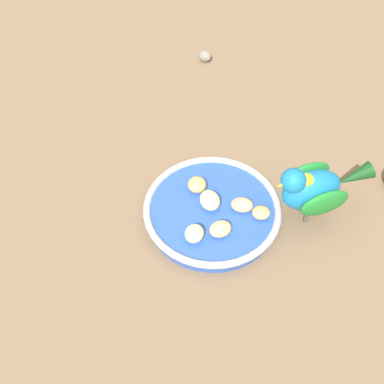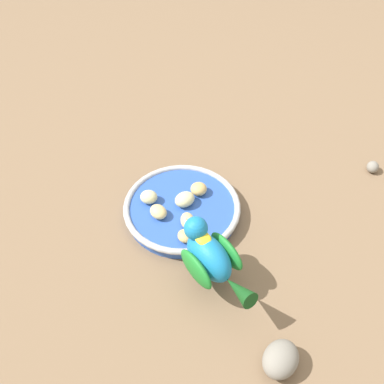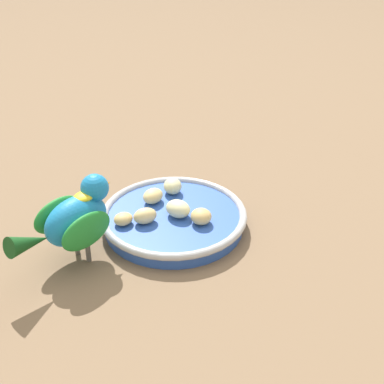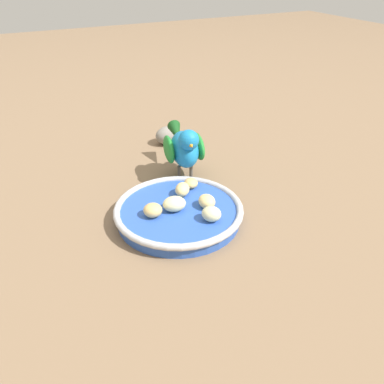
{
  "view_description": "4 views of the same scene",
  "coord_description": "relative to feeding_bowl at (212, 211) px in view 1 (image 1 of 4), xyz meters",
  "views": [
    {
      "loc": [
        -0.42,
        0.28,
        0.66
      ],
      "look_at": [
        -0.01,
        0.02,
        0.05
      ],
      "focal_mm": 47.42,
      "sensor_mm": 36.0,
      "label": 1
    },
    {
      "loc": [
        -0.4,
        -0.37,
        0.62
      ],
      "look_at": [
        -0.01,
        -0.01,
        0.05
      ],
      "focal_mm": 40.14,
      "sensor_mm": 36.0,
      "label": 2
    },
    {
      "loc": [
        0.33,
        -0.59,
        0.47
      ],
      "look_at": [
        -0.0,
        0.01,
        0.06
      ],
      "focal_mm": 52.02,
      "sensor_mm": 36.0,
      "label": 3
    },
    {
      "loc": [
        0.21,
        0.53,
        0.4
      ],
      "look_at": [
        -0.04,
        0.02,
        0.06
      ],
      "focal_mm": 38.62,
      "sensor_mm": 36.0,
      "label": 4
    }
  ],
  "objects": [
    {
      "name": "ground_plane",
      "position": [
        0.03,
        -0.0,
        -0.02
      ],
      "size": [
        4.0,
        4.0,
        0.0
      ],
      "primitive_type": "plane",
      "color": "#7A6047"
    },
    {
      "name": "feeding_bowl",
      "position": [
        0.0,
        0.0,
        0.0
      ],
      "size": [
        0.22,
        0.22,
        0.03
      ],
      "color": "#2D56B7",
      "rests_on": "ground_plane"
    },
    {
      "name": "apple_piece_0",
      "position": [
        -0.05,
        -0.06,
        0.02
      ],
      "size": [
        0.03,
        0.04,
        0.02
      ],
      "primitive_type": "ellipsoid",
      "rotation": [
        0.0,
        0.0,
        4.34
      ],
      "color": "tan",
      "rests_on": "feeding_bowl"
    },
    {
      "name": "apple_piece_1",
      "position": [
        0.05,
        0.0,
        0.02
      ],
      "size": [
        0.04,
        0.04,
        0.02
      ],
      "primitive_type": "ellipsoid",
      "rotation": [
        0.0,
        0.0,
        2.66
      ],
      "color": "tan",
      "rests_on": "feeding_bowl"
    },
    {
      "name": "apple_piece_2",
      "position": [
        -0.03,
        -0.04,
        0.02
      ],
      "size": [
        0.04,
        0.04,
        0.02
      ],
      "primitive_type": "ellipsoid",
      "rotation": [
        0.0,
        0.0,
        0.92
      ],
      "color": "#E5C67F",
      "rests_on": "feeding_bowl"
    },
    {
      "name": "apple_piece_3",
      "position": [
        0.01,
        -0.01,
        0.02
      ],
      "size": [
        0.04,
        0.04,
        0.02
      ],
      "primitive_type": "ellipsoid",
      "rotation": [
        0.0,
        0.0,
        2.94
      ],
      "color": "beige",
      "rests_on": "feeding_bowl"
    },
    {
      "name": "apple_piece_4",
      "position": [
        -0.03,
        0.05,
        0.02
      ],
      "size": [
        0.04,
        0.04,
        0.02
      ],
      "primitive_type": "ellipsoid",
      "rotation": [
        0.0,
        0.0,
        5.36
      ],
      "color": "beige",
      "rests_on": "feeding_bowl"
    },
    {
      "name": "apple_piece_5",
      "position": [
        -0.05,
        0.01,
        0.02
      ],
      "size": [
        0.03,
        0.04,
        0.02
      ],
      "primitive_type": "ellipsoid",
      "rotation": [
        0.0,
        0.0,
        4.6
      ],
      "color": "#E5C67F",
      "rests_on": "feeding_bowl"
    },
    {
      "name": "parrot",
      "position": [
        -0.07,
        -0.13,
        0.05
      ],
      "size": [
        0.09,
        0.17,
        0.12
      ],
      "rotation": [
        0.0,
        0.0,
        1.35
      ],
      "color": "#59544C",
      "rests_on": "ground_plane"
    },
    {
      "name": "pebble_0",
      "position": [
        0.35,
        -0.21,
        -0.0
      ],
      "size": [
        0.03,
        0.03,
        0.02
      ],
      "primitive_type": "ellipsoid",
      "rotation": [
        0.0,
        0.0,
        0.42
      ],
      "color": "gray",
      "rests_on": "ground_plane"
    }
  ]
}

